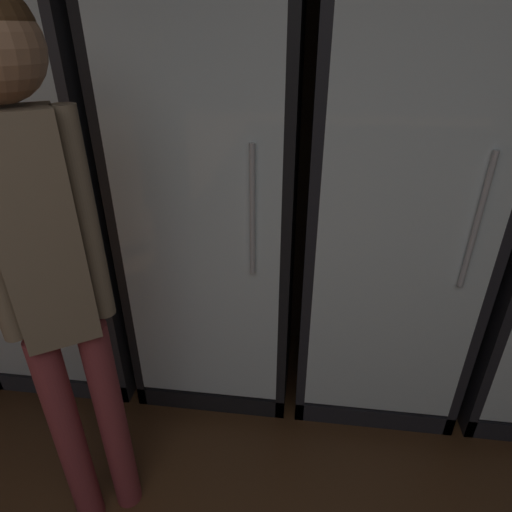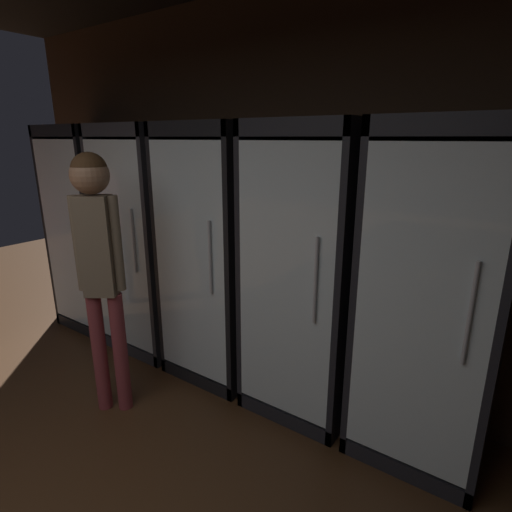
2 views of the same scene
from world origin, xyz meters
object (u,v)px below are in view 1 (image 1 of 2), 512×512
cooler_right (390,213)px  cooler_center (216,204)px  shopper_near (41,244)px  cooler_left (57,198)px

cooler_right → cooler_center: bearing=-180.0°
cooler_center → shopper_near: 0.91m
cooler_left → cooler_center: size_ratio=1.00×
cooler_left → cooler_right: (1.54, 0.00, 0.00)m
cooler_left → cooler_center: bearing=0.1°
cooler_left → cooler_right: 1.54m
cooler_left → cooler_right: bearing=0.0°
cooler_right → shopper_near: (-1.05, -0.84, 0.20)m
cooler_center → shopper_near: size_ratio=1.11×
shopper_near → cooler_right: bearing=38.8°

